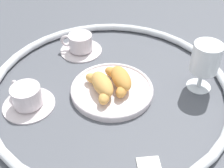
# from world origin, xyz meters

# --- Properties ---
(ground_plane) EXTENTS (2.20, 2.20, 0.00)m
(ground_plane) POSITION_xyz_m (0.00, 0.00, 0.00)
(ground_plane) COLOR #4C4F56
(table_chrome_rim) EXTENTS (0.67, 0.67, 0.02)m
(table_chrome_rim) POSITION_xyz_m (0.00, 0.00, 0.01)
(table_chrome_rim) COLOR silver
(table_chrome_rim) RESTS_ON ground_plane
(pastry_plate) EXTENTS (0.23, 0.23, 0.02)m
(pastry_plate) POSITION_xyz_m (-0.01, 0.01, 0.01)
(pastry_plate) COLOR silver
(pastry_plate) RESTS_ON ground_plane
(croissant_large) EXTENTS (0.12, 0.11, 0.04)m
(croissant_large) POSITION_xyz_m (-0.02, -0.01, 0.04)
(croissant_large) COLOR #CC893D
(croissant_large) RESTS_ON pastry_plate
(croissant_small) EXTENTS (0.12, 0.11, 0.04)m
(croissant_small) POSITION_xyz_m (0.00, 0.04, 0.04)
(croissant_small) COLOR #D6994C
(croissant_small) RESTS_ON pastry_plate
(coffee_cup_near) EXTENTS (0.14, 0.14, 0.06)m
(coffee_cup_near) POSITION_xyz_m (0.13, 0.18, 0.03)
(coffee_cup_near) COLOR silver
(coffee_cup_near) RESTS_ON ground_plane
(coffee_cup_far) EXTENTS (0.14, 0.14, 0.06)m
(coffee_cup_far) POSITION_xyz_m (0.19, -0.10, 0.03)
(coffee_cup_far) COLOR silver
(coffee_cup_far) RESTS_ON ground_plane
(juice_glass_left) EXTENTS (0.08, 0.08, 0.14)m
(juice_glass_left) POSITION_xyz_m (-0.20, -0.15, 0.09)
(juice_glass_left) COLOR white
(juice_glass_left) RESTS_ON ground_plane
(sugar_packet) EXTENTS (0.06, 0.06, 0.01)m
(sugar_packet) POSITION_xyz_m (-0.21, 0.15, 0.00)
(sugar_packet) COLOR white
(sugar_packet) RESTS_ON ground_plane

